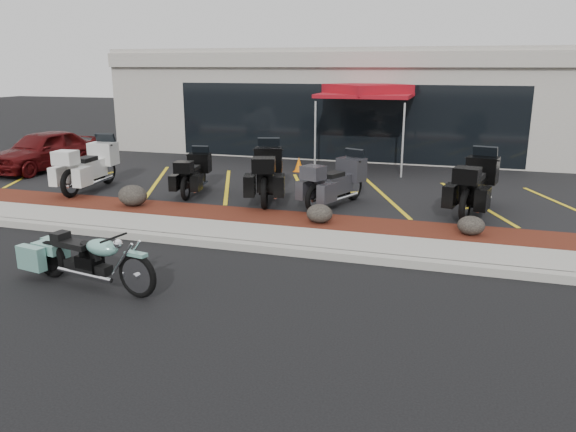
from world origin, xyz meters
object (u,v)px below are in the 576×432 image
(touring_white, at_px, (107,159))
(popup_canopy, at_px, (367,92))
(parked_car, at_px, (43,150))
(traffic_cone, at_px, (299,164))
(hero_cruiser, at_px, (137,269))

(touring_white, bearing_deg, popup_canopy, -57.84)
(touring_white, xyz_separation_m, popup_canopy, (6.51, 4.78, 1.72))
(parked_car, relative_size, popup_canopy, 1.10)
(traffic_cone, bearing_deg, popup_canopy, 35.74)
(hero_cruiser, bearing_deg, touring_white, 137.78)
(hero_cruiser, xyz_separation_m, touring_white, (-5.03, 6.57, 0.40))
(popup_canopy, bearing_deg, hero_cruiser, -109.33)
(touring_white, relative_size, popup_canopy, 0.72)
(parked_car, bearing_deg, traffic_cone, 22.69)
(popup_canopy, bearing_deg, traffic_cone, -156.13)
(touring_white, bearing_deg, traffic_cone, -57.62)
(parked_car, xyz_separation_m, popup_canopy, (9.75, 3.50, 1.80))
(hero_cruiser, relative_size, traffic_cone, 5.77)
(touring_white, bearing_deg, parked_car, 64.28)
(hero_cruiser, height_order, parked_car, parked_car)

